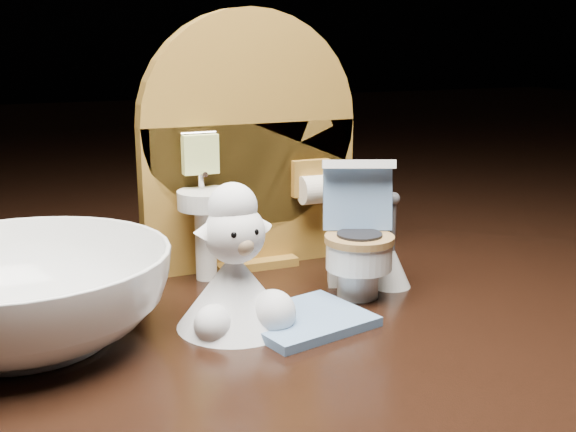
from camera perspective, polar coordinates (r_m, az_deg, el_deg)
name	(u,v)px	position (r m, az deg, el deg)	size (l,w,h in m)	color
backdrop_panel	(248,156)	(0.43, -3.17, 4.73)	(0.13, 0.05, 0.15)	olive
toy_toilet	(357,245)	(0.39, 5.51, -2.28)	(0.04, 0.05, 0.07)	white
bath_mat	(305,320)	(0.35, 1.32, -8.22)	(0.06, 0.05, 0.00)	#5D7EA7
toilet_brush	(391,262)	(0.40, 8.15, -3.61)	(0.02, 0.02, 0.05)	white
plush_lamb	(236,277)	(0.34, -4.13, -4.86)	(0.06, 0.06, 0.07)	white
ceramic_bowl	(23,297)	(0.35, -20.20, -6.01)	(0.13, 0.13, 0.04)	white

